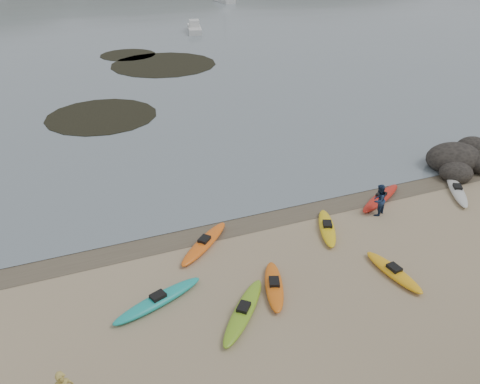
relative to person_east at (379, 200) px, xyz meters
name	(u,v)px	position (x,y,z in m)	size (l,w,h in m)	color
ground	(240,218)	(-6.52, 2.20, -0.83)	(600.00, 600.00, 0.00)	tan
wet_sand	(242,221)	(-6.52, 1.90, -0.83)	(60.00, 60.00, 0.00)	brown
kayaks	(314,246)	(-4.44, -1.43, -0.66)	(20.31, 8.08, 0.34)	teal
person_east	(379,200)	(0.00, 0.00, 0.00)	(0.81, 0.63, 1.66)	navy
rock_cluster	(463,163)	(8.20, 2.66, -0.60)	(5.23, 3.84, 1.74)	black
kelp_mats	(142,75)	(-5.54, 30.84, -0.80)	(18.18, 27.51, 0.04)	black
moored_boats	(88,1)	(-4.70, 88.86, -0.27)	(85.65, 81.95, 1.31)	silver
far_hills	(157,9)	(32.86, 196.17, -16.76)	(550.00, 135.00, 80.00)	#384235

